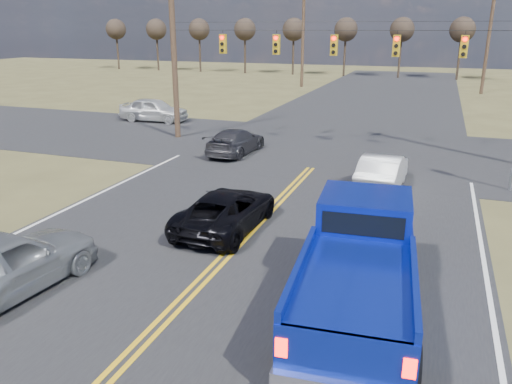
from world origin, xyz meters
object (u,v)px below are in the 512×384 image
(dgrey_car_queue, at_px, (236,141))
(cross_car_west, at_px, (154,110))
(pickup_truck, at_px, (359,267))
(silver_suv, at_px, (3,264))
(white_car_queue, at_px, (382,172))
(black_suv, at_px, (226,210))

(dgrey_car_queue, relative_size, cross_car_west, 0.94)
(pickup_truck, relative_size, silver_suv, 1.35)
(silver_suv, bearing_deg, cross_car_west, -61.11)
(dgrey_car_queue, bearing_deg, white_car_queue, 157.66)
(silver_suv, bearing_deg, dgrey_car_queue, -82.76)
(silver_suv, relative_size, cross_car_west, 1.02)
(pickup_truck, xyz_separation_m, dgrey_car_queue, (-8.22, 13.03, -0.51))
(pickup_truck, height_order, black_suv, pickup_truck)
(pickup_truck, bearing_deg, dgrey_car_queue, 117.54)
(white_car_queue, xyz_separation_m, dgrey_car_queue, (-7.69, 3.50, -0.08))
(silver_suv, bearing_deg, black_suv, -113.99)
(cross_car_west, bearing_deg, pickup_truck, -141.43)
(black_suv, xyz_separation_m, dgrey_car_queue, (-3.52, 9.42, 0.01))
(black_suv, height_order, dgrey_car_queue, dgrey_car_queue)
(dgrey_car_queue, bearing_deg, cross_car_west, -34.99)
(dgrey_car_queue, height_order, cross_car_west, cross_car_west)
(pickup_truck, distance_m, cross_car_west, 25.96)
(white_car_queue, bearing_deg, dgrey_car_queue, -21.86)
(pickup_truck, relative_size, black_suv, 1.42)
(silver_suv, xyz_separation_m, cross_car_west, (-8.93, 21.68, -0.02))
(pickup_truck, height_order, silver_suv, pickup_truck)
(silver_suv, distance_m, white_car_queue, 13.78)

